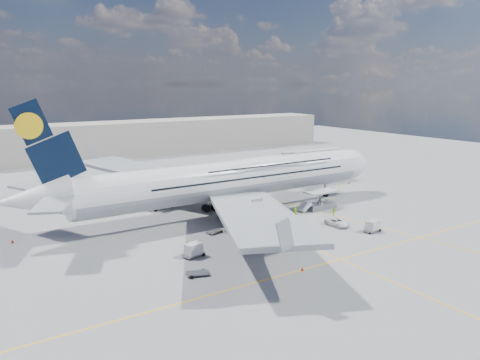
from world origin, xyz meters
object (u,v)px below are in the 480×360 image
cargo_loader (319,203)px  crew_loader (334,212)px  catering_truck_inner (160,200)px  cone_wing_left_inner (196,198)px  jet_bridge (310,159)px  dolly_nose_near (246,221)px  crew_tug (309,230)px  dolly_back (194,250)px  crew_nose (340,186)px  cone_wing_left_outer (120,201)px  catering_truck_outer (70,186)px  service_van (337,222)px  dolly_nose_far (373,226)px  baggage_tug (235,224)px  airliner (232,179)px  cone_wing_right_outer (302,269)px  dolly_row_a (198,273)px  cone_tail (12,241)px  dolly_row_c (235,230)px  cone_wing_right_inner (256,224)px  crew_wing (187,245)px  dolly_row_b (214,231)px  cone_nose (349,183)px

cargo_loader → crew_loader: (-1.85, -6.17, -0.35)m
catering_truck_inner → crew_loader: size_ratio=3.69×
cone_wing_left_inner → jet_bridge: bearing=-5.9°
dolly_nose_near → crew_tug: 12.98m
dolly_back → crew_nose: bearing=8.9°
crew_loader → cone_wing_left_outer: size_ratio=3.26×
crew_tug → cone_wing_left_inner: size_ratio=3.56×
catering_truck_outer → service_van: size_ratio=1.30×
dolly_back → dolly_nose_far: dolly_back is taller
dolly_nose_far → baggage_tug: size_ratio=1.31×
dolly_nose_near → catering_truck_outer: catering_truck_outer is taller
airliner → baggage_tug: bearing=-118.7°
dolly_nose_near → cone_wing_right_outer: (-6.11, -23.03, -0.05)m
catering_truck_inner → catering_truck_outer: bearing=101.9°
dolly_row_a → cone_tail: cone_tail is taller
cargo_loader → dolly_row_c: (-22.76, -3.62, -0.88)m
crew_loader → dolly_nose_near: bearing=-151.0°
dolly_row_c → crew_tug: bearing=-21.1°
cone_wing_left_inner → dolly_back: bearing=-118.1°
jet_bridge → cone_wing_left_outer: 46.95m
service_van → cone_wing_right_inner: 14.55m
dolly_row_c → cargo_loader: bearing=30.3°
dolly_row_a → dolly_nose_far: dolly_nose_far is taller
catering_truck_inner → cone_wing_left_inner: (10.19, 3.70, -1.52)m
dolly_back → catering_truck_outer: 52.55m
jet_bridge → crew_wing: 53.55m
baggage_tug → service_van: size_ratio=0.53×
cone_wing_left_inner → crew_loader: bearing=-60.6°
dolly_nose_near → catering_truck_outer: (-21.53, 42.02, 1.40)m
dolly_row_b → catering_truck_inner: size_ratio=0.46×
dolly_nose_far → crew_tug: bearing=145.5°
catering_truck_inner → crew_wing: 25.63m
airliner → cone_wing_left_outer: (-15.93, 20.58, -6.60)m
catering_truck_inner → cone_tail: bearing=178.8°
crew_tug → cone_wing_right_outer: (-10.78, -10.94, -0.68)m
crew_loader → dolly_nose_far: bearing=-45.8°
cone_wing_left_outer → service_van: bearing=-54.8°
dolly_row_c → baggage_tug: (1.34, 1.83, 0.32)m
dolly_row_b → baggage_tug: size_ratio=1.15×
catering_truck_outer → cone_tail: catering_truck_outer is taller
cargo_loader → catering_truck_inner: bearing=147.5°
cone_wing_left_inner → airliner: bearing=-87.0°
dolly_row_c → cone_wing_right_inner: bearing=31.5°
dolly_row_b → cone_wing_right_outer: (1.91, -20.82, -0.04)m
crew_tug → cone_wing_left_inner: bearing=91.7°
cone_wing_left_inner → cone_nose: bearing=-10.6°
cone_nose → cone_wing_right_inner: bearing=-157.9°
jet_bridge → dolly_row_b: 44.52m
cargo_loader → crew_wing: (-33.77, -7.34, -0.49)m
airliner → dolly_row_b: bearing=-135.1°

